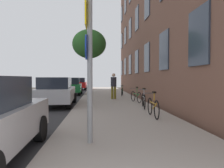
{
  "coord_description": "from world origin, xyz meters",
  "views": [
    {
      "loc": [
        0.17,
        -1.16,
        1.59
      ],
      "look_at": [
        1.13,
        12.52,
        1.21
      ],
      "focal_mm": 34.62,
      "sensor_mm": 36.0,
      "label": 1
    }
  ],
  "objects_px": {
    "bicycle_3": "(122,91)",
    "car_1": "(56,91)",
    "sign_post": "(89,58)",
    "tree_near": "(89,44)",
    "bicycle_2": "(136,96)",
    "bicycle_1": "(144,100)",
    "car_2": "(71,86)",
    "pedestrian_0": "(114,84)",
    "bicycle_0": "(153,107)",
    "traffic_light": "(91,66)",
    "car_3": "(80,84)"
  },
  "relations": [
    {
      "from": "pedestrian_0",
      "to": "car_3",
      "type": "bearing_deg",
      "value": 104.04
    },
    {
      "from": "bicycle_2",
      "to": "sign_post",
      "type": "bearing_deg",
      "value": -107.62
    },
    {
      "from": "bicycle_0",
      "to": "pedestrian_0",
      "type": "distance_m",
      "value": 7.23
    },
    {
      "from": "traffic_light",
      "to": "car_3",
      "type": "height_order",
      "value": "traffic_light"
    },
    {
      "from": "sign_post",
      "to": "tree_near",
      "type": "xyz_separation_m",
      "value": [
        -0.39,
        11.55,
        2.09
      ]
    },
    {
      "from": "bicycle_3",
      "to": "car_2",
      "type": "relative_size",
      "value": 0.38
    },
    {
      "from": "bicycle_1",
      "to": "car_3",
      "type": "height_order",
      "value": "car_3"
    },
    {
      "from": "car_1",
      "to": "car_2",
      "type": "relative_size",
      "value": 1.07
    },
    {
      "from": "tree_near",
      "to": "bicycle_2",
      "type": "relative_size",
      "value": 3.23
    },
    {
      "from": "traffic_light",
      "to": "pedestrian_0",
      "type": "bearing_deg",
      "value": -75.29
    },
    {
      "from": "bicycle_1",
      "to": "tree_near",
      "type": "bearing_deg",
      "value": 115.77
    },
    {
      "from": "tree_near",
      "to": "bicycle_0",
      "type": "distance_m",
      "value": 9.59
    },
    {
      "from": "pedestrian_0",
      "to": "car_3",
      "type": "distance_m",
      "value": 14.42
    },
    {
      "from": "sign_post",
      "to": "bicycle_2",
      "type": "relative_size",
      "value": 2.06
    },
    {
      "from": "bicycle_2",
      "to": "car_1",
      "type": "height_order",
      "value": "car_1"
    },
    {
      "from": "car_2",
      "to": "bicycle_2",
      "type": "bearing_deg",
      "value": -58.3
    },
    {
      "from": "car_1",
      "to": "bicycle_2",
      "type": "bearing_deg",
      "value": 6.45
    },
    {
      "from": "car_1",
      "to": "car_2",
      "type": "distance_m",
      "value": 8.34
    },
    {
      "from": "bicycle_1",
      "to": "bicycle_0",
      "type": "bearing_deg",
      "value": -94.31
    },
    {
      "from": "car_1",
      "to": "car_3",
      "type": "relative_size",
      "value": 1.15
    },
    {
      "from": "traffic_light",
      "to": "car_1",
      "type": "height_order",
      "value": "traffic_light"
    },
    {
      "from": "bicycle_2",
      "to": "car_3",
      "type": "xyz_separation_m",
      "value": [
        -4.7,
        16.14,
        0.35
      ]
    },
    {
      "from": "bicycle_1",
      "to": "car_3",
      "type": "bearing_deg",
      "value": 103.96
    },
    {
      "from": "bicycle_3",
      "to": "car_1",
      "type": "height_order",
      "value": "car_1"
    },
    {
      "from": "sign_post",
      "to": "car_2",
      "type": "bearing_deg",
      "value": 98.1
    },
    {
      "from": "pedestrian_0",
      "to": "bicycle_3",
      "type": "bearing_deg",
      "value": 71.29
    },
    {
      "from": "bicycle_1",
      "to": "car_2",
      "type": "height_order",
      "value": "car_2"
    },
    {
      "from": "bicycle_2",
      "to": "bicycle_1",
      "type": "bearing_deg",
      "value": -91.73
    },
    {
      "from": "sign_post",
      "to": "bicycle_0",
      "type": "bearing_deg",
      "value": 53.32
    },
    {
      "from": "sign_post",
      "to": "bicycle_2",
      "type": "bearing_deg",
      "value": 72.38
    },
    {
      "from": "car_1",
      "to": "car_3",
      "type": "bearing_deg",
      "value": 90.04
    },
    {
      "from": "bicycle_0",
      "to": "car_1",
      "type": "height_order",
      "value": "car_1"
    },
    {
      "from": "car_1",
      "to": "traffic_light",
      "type": "bearing_deg",
      "value": 79.78
    },
    {
      "from": "bicycle_2",
      "to": "bicycle_0",
      "type": "bearing_deg",
      "value": -93.03
    },
    {
      "from": "bicycle_2",
      "to": "car_1",
      "type": "bearing_deg",
      "value": -173.55
    },
    {
      "from": "traffic_light",
      "to": "bicycle_0",
      "type": "relative_size",
      "value": 2.26
    },
    {
      "from": "bicycle_1",
      "to": "car_1",
      "type": "height_order",
      "value": "car_1"
    },
    {
      "from": "tree_near",
      "to": "bicycle_1",
      "type": "height_order",
      "value": "tree_near"
    },
    {
      "from": "sign_post",
      "to": "pedestrian_0",
      "type": "xyz_separation_m",
      "value": [
        1.36,
        10.23,
        -0.89
      ]
    },
    {
      "from": "bicycle_3",
      "to": "car_2",
      "type": "bearing_deg",
      "value": 147.48
    },
    {
      "from": "bicycle_3",
      "to": "car_3",
      "type": "bearing_deg",
      "value": 111.52
    },
    {
      "from": "bicycle_0",
      "to": "bicycle_3",
      "type": "xyz_separation_m",
      "value": [
        -0.01,
        9.89,
        -0.03
      ]
    },
    {
      "from": "bicycle_1",
      "to": "car_2",
      "type": "xyz_separation_m",
      "value": [
        -4.75,
        10.29,
        0.34
      ]
    },
    {
      "from": "traffic_light",
      "to": "car_1",
      "type": "xyz_separation_m",
      "value": [
        -1.71,
        -9.47,
        -1.92
      ]
    },
    {
      "from": "tree_near",
      "to": "car_2",
      "type": "height_order",
      "value": "tree_near"
    },
    {
      "from": "pedestrian_0",
      "to": "bicycle_0",
      "type": "bearing_deg",
      "value": -82.48
    },
    {
      "from": "bicycle_0",
      "to": "bicycle_2",
      "type": "bearing_deg",
      "value": 86.97
    },
    {
      "from": "sign_post",
      "to": "bicycle_2",
      "type": "xyz_separation_m",
      "value": [
        2.56,
        8.07,
        -1.55
      ]
    },
    {
      "from": "traffic_light",
      "to": "bicycle_0",
      "type": "height_order",
      "value": "traffic_light"
    },
    {
      "from": "pedestrian_0",
      "to": "traffic_light",
      "type": "bearing_deg",
      "value": 104.71
    }
  ]
}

